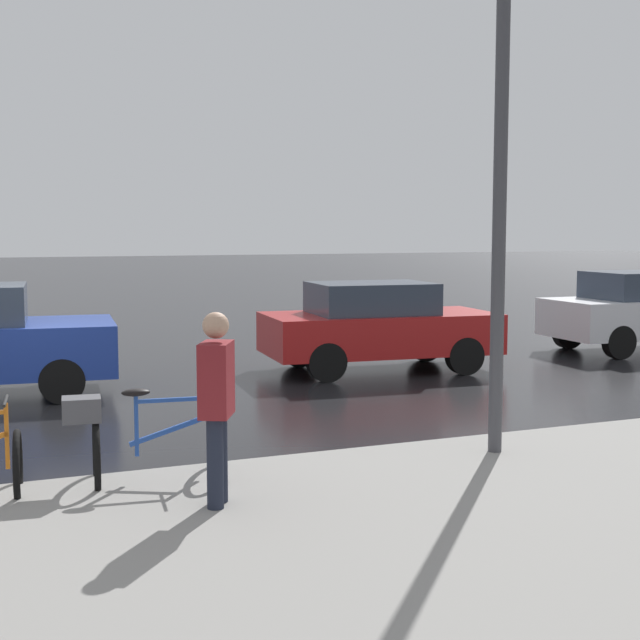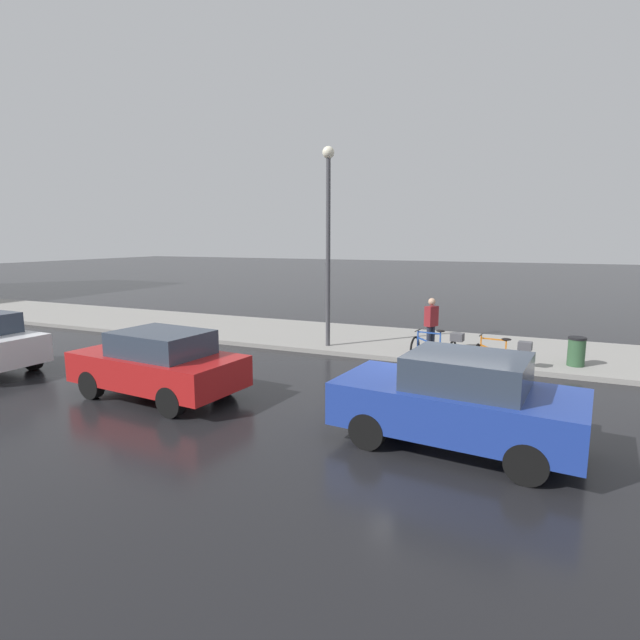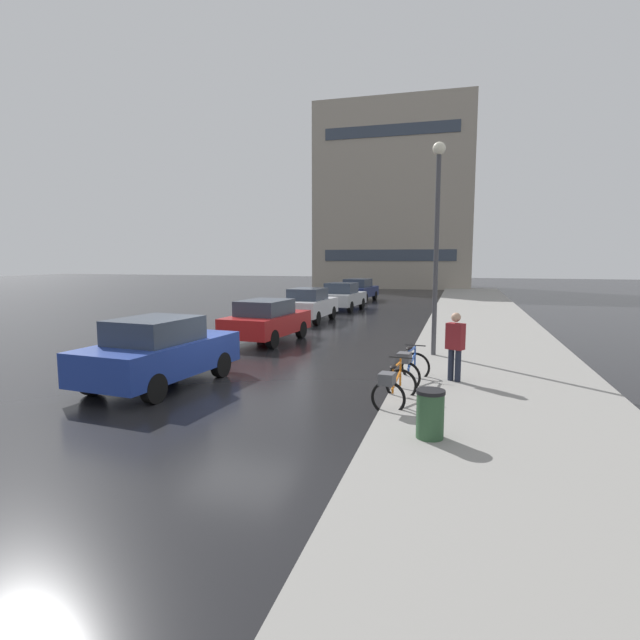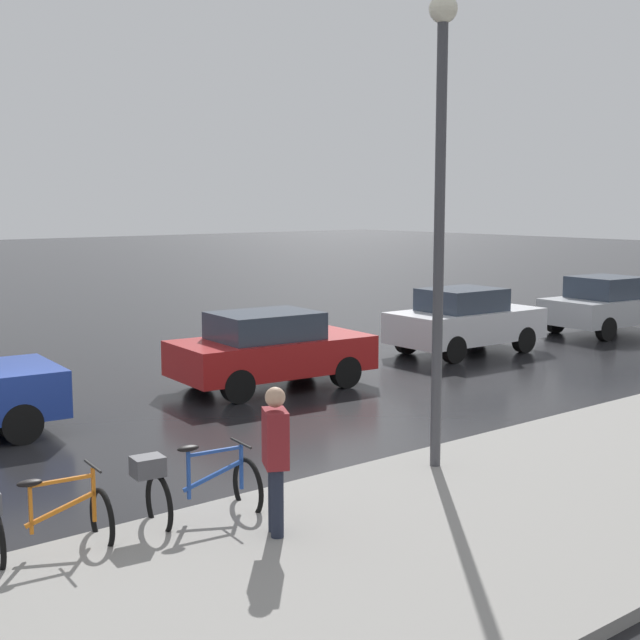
{
  "view_description": "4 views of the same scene",
  "coord_description": "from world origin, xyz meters",
  "px_view_note": "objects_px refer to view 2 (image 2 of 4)",
  "views": [
    {
      "loc": [
        11.98,
        -0.74,
        2.44
      ],
      "look_at": [
        -0.44,
        4.42,
        1.07
      ],
      "focal_mm": 50.0,
      "sensor_mm": 36.0,
      "label": 1
    },
    {
      "loc": [
        -10.25,
        -1.68,
        3.56
      ],
      "look_at": [
        0.43,
        3.01,
        1.65
      ],
      "focal_mm": 28.0,
      "sensor_mm": 36.0,
      "label": 2
    },
    {
      "loc": [
        5.02,
        -10.7,
        3.02
      ],
      "look_at": [
        0.67,
        4.7,
        1.04
      ],
      "focal_mm": 28.0,
      "sensor_mm": 36.0,
      "label": 3
    },
    {
      "loc": [
        12.41,
        -4.23,
        3.74
      ],
      "look_at": [
        0.56,
        5.44,
        1.66
      ],
      "focal_mm": 50.0,
      "sensor_mm": 36.0,
      "label": 4
    }
  ],
  "objects_px": {
    "pedestrian": "(431,323)",
    "trash_bin": "(576,354)",
    "bicycle_nearest": "(504,354)",
    "bicycle_second": "(439,346)",
    "car_red": "(159,363)",
    "streetlamp": "(328,226)",
    "car_blue": "(458,401)"
  },
  "relations": [
    {
      "from": "pedestrian",
      "to": "trash_bin",
      "type": "relative_size",
      "value": 1.9
    },
    {
      "from": "bicycle_nearest",
      "to": "pedestrian",
      "type": "height_order",
      "value": "pedestrian"
    },
    {
      "from": "bicycle_second",
      "to": "car_red",
      "type": "distance_m",
      "value": 7.69
    },
    {
      "from": "car_red",
      "to": "trash_bin",
      "type": "xyz_separation_m",
      "value": [
        6.34,
        -8.78,
        -0.32
      ]
    },
    {
      "from": "bicycle_nearest",
      "to": "trash_bin",
      "type": "distance_m",
      "value": 1.96
    },
    {
      "from": "bicycle_second",
      "to": "streetlamp",
      "type": "relative_size",
      "value": 0.23
    },
    {
      "from": "car_red",
      "to": "trash_bin",
      "type": "relative_size",
      "value": 4.39
    },
    {
      "from": "car_red",
      "to": "pedestrian",
      "type": "xyz_separation_m",
      "value": [
        6.66,
        -4.78,
        0.21
      ]
    },
    {
      "from": "bicycle_second",
      "to": "bicycle_nearest",
      "type": "bearing_deg",
      "value": -94.37
    },
    {
      "from": "car_red",
      "to": "streetlamp",
      "type": "height_order",
      "value": "streetlamp"
    },
    {
      "from": "trash_bin",
      "to": "pedestrian",
      "type": "bearing_deg",
      "value": 85.37
    },
    {
      "from": "car_blue",
      "to": "car_red",
      "type": "distance_m",
      "value": 6.59
    },
    {
      "from": "car_red",
      "to": "streetlamp",
      "type": "bearing_deg",
      "value": -14.96
    },
    {
      "from": "car_blue",
      "to": "pedestrian",
      "type": "relative_size",
      "value": 2.41
    },
    {
      "from": "bicycle_nearest",
      "to": "bicycle_second",
      "type": "bearing_deg",
      "value": 85.63
    },
    {
      "from": "car_blue",
      "to": "trash_bin",
      "type": "height_order",
      "value": "car_blue"
    },
    {
      "from": "bicycle_second",
      "to": "car_red",
      "type": "height_order",
      "value": "car_red"
    },
    {
      "from": "streetlamp",
      "to": "trash_bin",
      "type": "distance_m",
      "value": 7.98
    },
    {
      "from": "car_blue",
      "to": "trash_bin",
      "type": "bearing_deg",
      "value": -18.85
    },
    {
      "from": "bicycle_second",
      "to": "trash_bin",
      "type": "distance_m",
      "value": 3.64
    },
    {
      "from": "bicycle_nearest",
      "to": "car_blue",
      "type": "relative_size",
      "value": 0.34
    },
    {
      "from": "bicycle_nearest",
      "to": "bicycle_second",
      "type": "distance_m",
      "value": 1.79
    },
    {
      "from": "bicycle_nearest",
      "to": "pedestrian",
      "type": "relative_size",
      "value": 0.83
    },
    {
      "from": "car_red",
      "to": "pedestrian",
      "type": "height_order",
      "value": "pedestrian"
    },
    {
      "from": "streetlamp",
      "to": "trash_bin",
      "type": "bearing_deg",
      "value": -87.43
    },
    {
      "from": "car_red",
      "to": "trash_bin",
      "type": "height_order",
      "value": "car_red"
    },
    {
      "from": "bicycle_second",
      "to": "pedestrian",
      "type": "height_order",
      "value": "pedestrian"
    },
    {
      "from": "pedestrian",
      "to": "trash_bin",
      "type": "distance_m",
      "value": 4.05
    },
    {
      "from": "bicycle_nearest",
      "to": "car_red",
      "type": "distance_m",
      "value": 8.91
    },
    {
      "from": "bicycle_nearest",
      "to": "trash_bin",
      "type": "height_order",
      "value": "bicycle_nearest"
    },
    {
      "from": "pedestrian",
      "to": "streetlamp",
      "type": "relative_size",
      "value": 0.28
    },
    {
      "from": "bicycle_nearest",
      "to": "streetlamp",
      "type": "relative_size",
      "value": 0.23
    }
  ]
}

